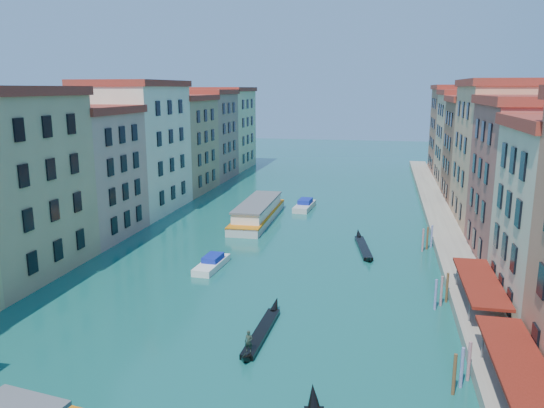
{
  "coord_description": "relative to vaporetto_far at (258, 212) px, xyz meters",
  "views": [
    {
      "loc": [
        13.37,
        -8.24,
        19.77
      ],
      "look_at": [
        1.54,
        47.34,
        7.32
      ],
      "focal_mm": 35.0,
      "sensor_mm": 36.0,
      "label": 1
    }
  ],
  "objects": [
    {
      "name": "motorboat_mid",
      "position": [
        0.05,
        -22.33,
        -0.82
      ],
      "size": [
        2.48,
        6.73,
        1.37
      ],
      "rotation": [
        0.0,
        0.0,
        -0.06
      ],
      "color": "white",
      "rests_on": "ground"
    },
    {
      "name": "quay",
      "position": [
        27.09,
        -3.13,
        -0.85
      ],
      "size": [
        4.0,
        140.0,
        1.0
      ],
      "primitive_type": "cube",
      "color": "gray",
      "rests_on": "ground"
    },
    {
      "name": "gondola_far",
      "position": [
        16.38,
        -11.67,
        -1.0
      ],
      "size": [
        2.98,
        12.17,
        1.73
      ],
      "rotation": [
        0.0,
        0.0,
        0.17
      ],
      "color": "black",
      "rests_on": "ground"
    },
    {
      "name": "left_bank_palazzos",
      "position": [
        -20.91,
        -3.45,
        8.36
      ],
      "size": [
        12.8,
        128.4,
        21.0
      ],
      "color": "beige",
      "rests_on": "ground"
    },
    {
      "name": "vaporetto_far",
      "position": [
        0.0,
        0.0,
        0.0
      ],
      "size": [
        4.82,
        20.2,
        3.0
      ],
      "rotation": [
        0.0,
        0.0,
        0.01
      ],
      "color": "beige",
      "rests_on": "ground"
    },
    {
      "name": "right_bank_palazzos",
      "position": [
        35.09,
        -3.13,
        8.4
      ],
      "size": [
        12.8,
        128.4,
        21.0
      ],
      "color": "#A84F46",
      "rests_on": "ground"
    },
    {
      "name": "motorboat_far",
      "position": [
        5.81,
        9.34,
        -0.73
      ],
      "size": [
        2.91,
        7.82,
        1.59
      ],
      "rotation": [
        0.0,
        0.0,
        -0.07
      ],
      "color": "silver",
      "rests_on": "ground"
    },
    {
      "name": "gondola_fore",
      "position": [
        9.28,
        -37.35,
        -0.96
      ],
      "size": [
        1.35,
        11.54,
        2.3
      ],
      "rotation": [
        0.0,
        0.0,
        -0.03
      ],
      "color": "black",
      "rests_on": "ground"
    },
    {
      "name": "restaurant_awnings",
      "position": [
        27.28,
        -45.13,
        1.64
      ],
      "size": [
        3.2,
        44.55,
        3.12
      ],
      "color": "maroon",
      "rests_on": "ground"
    },
    {
      "name": "mooring_poles_right",
      "position": [
        24.19,
        -39.33,
        -0.05
      ],
      "size": [
        1.44,
        54.24,
        3.2
      ],
      "color": "brown",
      "rests_on": "ground"
    }
  ]
}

